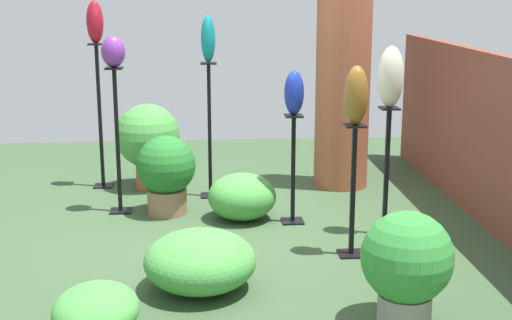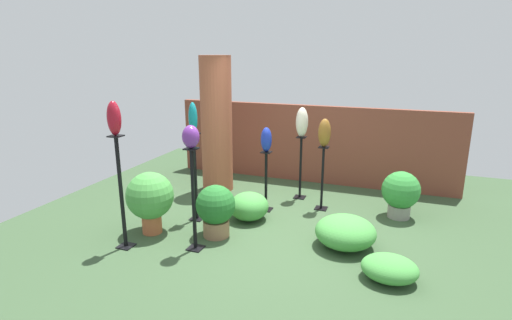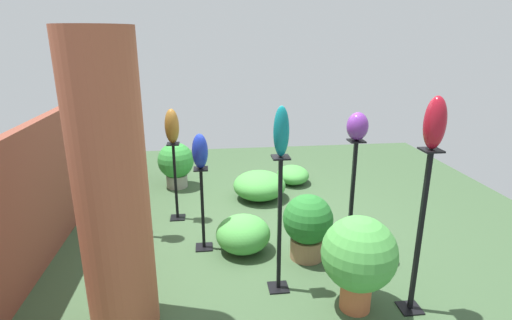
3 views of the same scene
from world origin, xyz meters
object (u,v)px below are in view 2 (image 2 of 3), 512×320
at_px(pedestal_ruby, 122,197).
at_px(pedestal_violet, 194,204).
at_px(art_vase_bronze, 325,133).
at_px(art_vase_ruby, 114,118).
at_px(brick_pillar, 216,125).
at_px(pedestal_ivory, 300,170).
at_px(potted_plant_front_left, 216,208).
at_px(pedestal_bronze, 322,181).
at_px(art_vase_cobalt, 266,140).
at_px(potted_plant_front_right, 150,197).
at_px(art_vase_teal, 193,118).
at_px(potted_plant_walkway_edge, 401,192).
at_px(pedestal_cobalt, 266,184).
at_px(art_vase_ivory, 302,122).
at_px(art_vase_violet, 191,137).
at_px(pedestal_teal, 196,181).

relative_size(pedestal_ruby, pedestal_violet, 1.11).
relative_size(art_vase_bronze, art_vase_ruby, 1.05).
bearing_deg(brick_pillar, pedestal_ruby, -93.17).
xyz_separation_m(brick_pillar, pedestal_ruby, (-0.14, -2.57, -0.53)).
xyz_separation_m(pedestal_ivory, potted_plant_front_left, (-0.74, -1.92, -0.10)).
xyz_separation_m(pedestal_ivory, art_vase_ruby, (-1.74, -2.65, 1.24)).
bearing_deg(art_vase_ruby, brick_pillar, 86.83).
height_order(pedestal_bronze, pedestal_ivory, pedestal_ivory).
bearing_deg(pedestal_bronze, art_vase_cobalt, -156.87).
xyz_separation_m(pedestal_bronze, potted_plant_front_right, (-2.13, -1.76, 0.05)).
distance_m(art_vase_teal, art_vase_ruby, 1.25).
relative_size(art_vase_bronze, potted_plant_walkway_edge, 0.61).
bearing_deg(pedestal_cobalt, art_vase_cobalt, -63.43).
relative_size(potted_plant_front_right, potted_plant_walkway_edge, 1.21).
xyz_separation_m(pedestal_ruby, pedestal_violet, (0.91, 0.28, -0.07)).
height_order(art_vase_teal, art_vase_ivory, art_vase_teal).
distance_m(pedestal_bronze, potted_plant_walkway_edge, 1.23).
bearing_deg(pedestal_violet, pedestal_cobalt, 74.76).
distance_m(pedestal_ruby, art_vase_cobalt, 2.38).
xyz_separation_m(pedestal_bronze, pedestal_violet, (-1.30, -1.98, 0.15)).
distance_m(pedestal_ruby, art_vase_violet, 1.26).
height_order(art_vase_teal, potted_plant_front_left, art_vase_teal).
relative_size(brick_pillar, art_vase_cobalt, 6.30).
relative_size(pedestal_ruby, art_vase_bronze, 3.37).
bearing_deg(pedestal_bronze, potted_plant_walkway_edge, 4.02).
xyz_separation_m(art_vase_bronze, potted_plant_walkway_edge, (1.23, 0.09, -0.88)).
xyz_separation_m(brick_pillar, pedestal_teal, (0.32, -1.42, -0.61)).
xyz_separation_m(brick_pillar, potted_plant_walkway_edge, (3.29, -0.23, -0.83)).
bearing_deg(pedestal_teal, art_vase_violet, -62.61).
distance_m(art_vase_ivory, art_vase_violet, 2.52).
bearing_deg(potted_plant_front_right, brick_pillar, 88.19).
height_order(pedestal_teal, art_vase_bronze, art_vase_bronze).
height_order(pedestal_ivory, potted_plant_front_left, pedestal_ivory).
height_order(pedestal_ruby, art_vase_cobalt, pedestal_ruby).
xyz_separation_m(art_vase_bronze, art_vase_ruby, (-2.21, -2.26, 0.45)).
xyz_separation_m(art_vase_violet, potted_plant_walkway_edge, (2.52, 2.06, -1.11)).
distance_m(pedestal_bronze, potted_plant_front_left, 1.95).
distance_m(pedestal_teal, pedestal_ruby, 1.24).
xyz_separation_m(pedestal_ivory, art_vase_ivory, (-0.00, -0.00, 0.87)).
relative_size(pedestal_ruby, art_vase_ruby, 3.54).
bearing_deg(pedestal_cobalt, art_vase_ivory, 63.04).
height_order(art_vase_ivory, potted_plant_front_left, art_vase_ivory).
xyz_separation_m(pedestal_teal, art_vase_bronze, (1.75, 1.11, 0.66)).
xyz_separation_m(art_vase_bronze, art_vase_violet, (-1.30, -1.98, 0.23)).
bearing_deg(potted_plant_front_left, art_vase_teal, 142.20).
relative_size(pedestal_ivory, potted_plant_walkway_edge, 1.50).
xyz_separation_m(brick_pillar, art_vase_ivory, (1.59, 0.08, 0.13)).
height_order(pedestal_ruby, art_vase_ivory, art_vase_ivory).
bearing_deg(pedestal_ruby, pedestal_bronze, 45.67).
bearing_deg(pedestal_teal, pedestal_bronze, 32.30).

